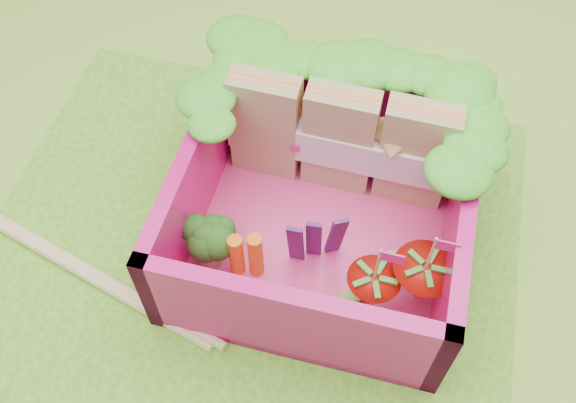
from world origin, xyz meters
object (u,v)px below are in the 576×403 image
Objects in this scene: strawberry_left at (371,290)px; bento_box at (323,206)px; broccoli at (207,240)px; strawberry_right at (420,283)px; chopsticks at (43,247)px; sandwich_stack at (340,140)px.

bento_box is at bearing 132.62° from strawberry_left.
broccoli is 0.62× the size of strawberry_right.
strawberry_left reaches higher than chopsticks.
sandwich_stack is at bearing 30.18° from chopsticks.
broccoli is at bearing -127.08° from sandwich_stack.
strawberry_right is (0.49, -0.59, -0.15)m from sandwich_stack.
broccoli reaches higher than chopsticks.
bento_box is 1.39m from chopsticks.
strawberry_right reaches higher than chopsticks.
sandwich_stack is at bearing 89.09° from bento_box.
strawberry_right is (0.98, 0.04, -0.04)m from broccoli.
sandwich_stack is 0.81m from broccoli.
broccoli is (-0.48, -0.64, -0.11)m from sandwich_stack.
strawberry_left is (0.30, -0.32, -0.10)m from bento_box.
strawberry_left is (0.29, -0.67, -0.17)m from sandwich_stack.
bento_box is 0.45m from strawberry_left.
sandwich_stack reaches higher than chopsticks.
bento_box is 4.01× the size of broccoli.
sandwich_stack is 0.79m from strawberry_right.
chopsticks is (-1.30, -0.41, -0.25)m from bento_box.
sandwich_stack is at bearing 129.84° from strawberry_right.
strawberry_right is at bearing 21.57° from strawberry_left.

